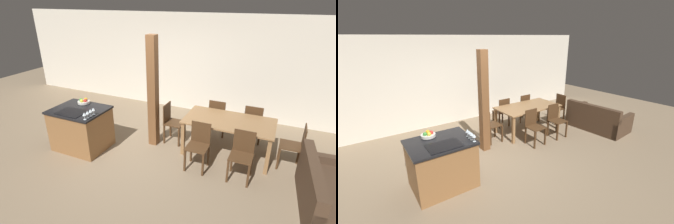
% 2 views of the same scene
% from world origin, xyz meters
% --- Properties ---
extents(ground_plane, '(16.00, 16.00, 0.00)m').
position_xyz_m(ground_plane, '(0.00, 0.00, 0.00)').
color(ground_plane, '#847056').
extents(wall_back, '(11.20, 0.08, 2.70)m').
position_xyz_m(wall_back, '(0.00, 2.70, 1.35)').
color(wall_back, silver).
rests_on(wall_back, ground_plane).
extents(kitchen_island, '(1.12, 0.90, 0.92)m').
position_xyz_m(kitchen_island, '(-1.21, -0.33, 0.46)').
color(kitchen_island, olive).
rests_on(kitchen_island, ground_plane).
extents(fruit_bowl, '(0.26, 0.26, 0.11)m').
position_xyz_m(fruit_bowl, '(-1.32, -0.05, 0.96)').
color(fruit_bowl, silver).
rests_on(fruit_bowl, kitchen_island).
extents(wine_glass_near, '(0.07, 0.07, 0.15)m').
position_xyz_m(wine_glass_near, '(-0.72, -0.71, 1.03)').
color(wine_glass_near, silver).
rests_on(wine_glass_near, kitchen_island).
extents(wine_glass_middle, '(0.07, 0.07, 0.15)m').
position_xyz_m(wine_glass_middle, '(-0.72, -0.62, 1.03)').
color(wine_glass_middle, silver).
rests_on(wine_glass_middle, kitchen_island).
extents(wine_glass_far, '(0.07, 0.07, 0.15)m').
position_xyz_m(wine_glass_far, '(-0.72, -0.54, 1.03)').
color(wine_glass_far, silver).
rests_on(wine_glass_far, kitchen_island).
extents(wine_glass_end, '(0.07, 0.07, 0.15)m').
position_xyz_m(wine_glass_end, '(-0.72, -0.45, 1.03)').
color(wine_glass_end, silver).
rests_on(wine_glass_end, kitchen_island).
extents(dining_table, '(1.80, 0.97, 0.76)m').
position_xyz_m(dining_table, '(1.73, 0.71, 0.67)').
color(dining_table, olive).
rests_on(dining_table, ground_plane).
extents(dining_chair_near_left, '(0.40, 0.40, 0.90)m').
position_xyz_m(dining_chair_near_left, '(1.33, -0.00, 0.49)').
color(dining_chair_near_left, '#472D19').
rests_on(dining_chair_near_left, ground_plane).
extents(dining_chair_near_right, '(0.40, 0.40, 0.90)m').
position_xyz_m(dining_chair_near_right, '(2.14, -0.00, 0.49)').
color(dining_chair_near_right, '#472D19').
rests_on(dining_chair_near_right, ground_plane).
extents(dining_chair_far_left, '(0.40, 0.40, 0.90)m').
position_xyz_m(dining_chair_far_left, '(1.33, 1.43, 0.49)').
color(dining_chair_far_left, '#472D19').
rests_on(dining_chair_far_left, ground_plane).
extents(dining_chair_far_right, '(0.40, 0.40, 0.90)m').
position_xyz_m(dining_chair_far_right, '(2.14, 1.43, 0.49)').
color(dining_chair_far_right, '#472D19').
rests_on(dining_chair_far_right, ground_plane).
extents(dining_chair_head_end, '(0.40, 0.40, 0.90)m').
position_xyz_m(dining_chair_head_end, '(0.46, 0.71, 0.49)').
color(dining_chair_head_end, '#472D19').
rests_on(dining_chair_head_end, ground_plane).
extents(dining_chair_foot_end, '(0.40, 0.40, 0.90)m').
position_xyz_m(dining_chair_foot_end, '(3.00, 0.71, 0.49)').
color(dining_chair_foot_end, '#472D19').
rests_on(dining_chair_foot_end, ground_plane).
extents(couch, '(1.07, 1.70, 0.81)m').
position_xyz_m(couch, '(3.57, -0.36, 0.28)').
color(couch, '#473323').
rests_on(couch, ground_plane).
extents(timber_post, '(0.19, 0.19, 2.40)m').
position_xyz_m(timber_post, '(0.14, 0.45, 1.20)').
color(timber_post, brown).
rests_on(timber_post, ground_plane).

